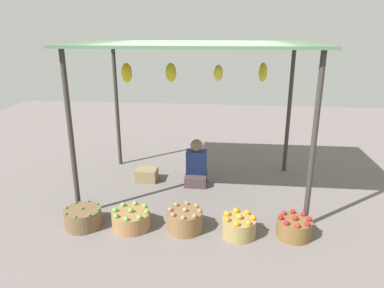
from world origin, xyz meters
The scene contains 9 objects.
ground_plane centered at (0.00, 0.00, 0.00)m, with size 14.00×14.00×0.00m, color slate.
market_stall_structure centered at (-0.01, 0.00, 2.16)m, with size 3.47×2.29×2.35m.
vendor_person centered at (-0.01, 0.24, 0.30)m, with size 0.36×0.44×0.78m.
basket_green_chilies centered at (-1.38, -1.32, 0.13)m, with size 0.49×0.49×0.28m.
basket_green_apples centered at (-0.73, -1.28, 0.12)m, with size 0.51×0.51×0.29m.
basket_potatoes centered at (-0.01, -1.27, 0.14)m, with size 0.46×0.46×0.33m.
basket_oranges centered at (0.69, -1.32, 0.13)m, with size 0.44×0.44×0.31m.
basket_red_apples centered at (1.39, -1.28, 0.13)m, with size 0.43×0.43×0.30m.
wooden_crate_near_vendor centered at (-0.88, 0.26, 0.11)m, with size 0.36×0.32×0.21m, color olive.
Camera 1 is at (0.52, -5.31, 2.52)m, focal length 32.92 mm.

